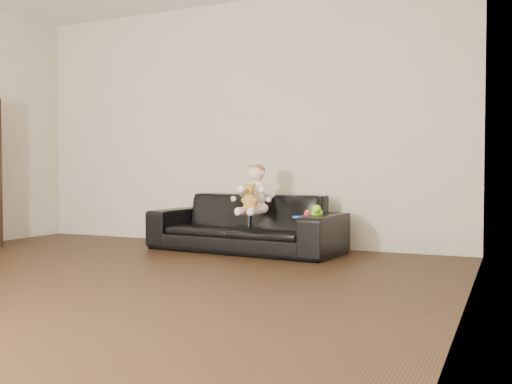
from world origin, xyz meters
The scene contains 9 objects.
floor centered at (0.00, 0.00, 0.00)m, with size 5.50×5.50×0.00m, color black.
wall_back centered at (0.00, 2.75, 1.30)m, with size 5.00×5.00×0.00m, color beige.
wall_right centered at (2.50, 0.00, 1.30)m, with size 5.50×5.50×0.00m, color beige.
sofa centered at (0.35, 2.25, 0.28)m, with size 1.90×0.74×0.56m, color black.
baby centered at (0.51, 2.14, 0.58)m, with size 0.33×0.41×0.49m.
teddy_bear centered at (0.52, 2.00, 0.54)m, with size 0.15×0.15×0.25m.
toy_green centered at (1.13, 2.11, 0.41)m, with size 0.10×0.13×0.09m, color #83DF1A.
toy_rattle centered at (1.05, 2.09, 0.40)m, with size 0.06×0.06×0.06m, color red.
toy_blue_disc centered at (0.98, 2.04, 0.37)m, with size 0.11×0.11×0.02m, color blue.
Camera 1 is at (2.75, -2.78, 0.77)m, focal length 40.00 mm.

